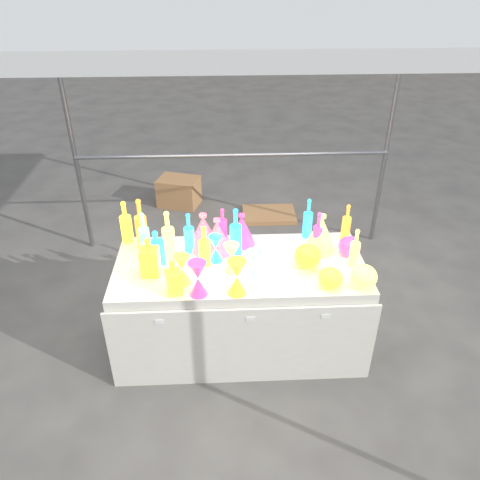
{
  "coord_description": "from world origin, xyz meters",
  "views": [
    {
      "loc": [
        -0.13,
        -2.77,
        2.66
      ],
      "look_at": [
        0.0,
        0.0,
        0.95
      ],
      "focal_mm": 35.0,
      "sensor_mm": 36.0,
      "label": 1
    }
  ],
  "objects_px": {
    "display_table": "(240,305)",
    "globe_0": "(330,279)",
    "hourglass_0": "(237,277)",
    "cardboard_box_closed": "(179,192)",
    "decanter_0": "(173,277)",
    "lampshade_0": "(204,232)",
    "bottle_0": "(126,222)"
  },
  "relations": [
    {
      "from": "lampshade_0",
      "to": "cardboard_box_closed",
      "type": "bearing_deg",
      "value": 86.96
    },
    {
      "from": "bottle_0",
      "to": "hourglass_0",
      "type": "relative_size",
      "value": 1.36
    },
    {
      "from": "decanter_0",
      "to": "lampshade_0",
      "type": "relative_size",
      "value": 0.87
    },
    {
      "from": "cardboard_box_closed",
      "to": "lampshade_0",
      "type": "bearing_deg",
      "value": -63.12
    },
    {
      "from": "hourglass_0",
      "to": "cardboard_box_closed",
      "type": "bearing_deg",
      "value": 102.24
    },
    {
      "from": "decanter_0",
      "to": "bottle_0",
      "type": "bearing_deg",
      "value": 107.56
    },
    {
      "from": "decanter_0",
      "to": "globe_0",
      "type": "xyz_separation_m",
      "value": [
        1.03,
        0.01,
        -0.06
      ]
    },
    {
      "from": "display_table",
      "to": "lampshade_0",
      "type": "bearing_deg",
      "value": 138.8
    },
    {
      "from": "display_table",
      "to": "decanter_0",
      "type": "distance_m",
      "value": 0.74
    },
    {
      "from": "decanter_0",
      "to": "hourglass_0",
      "type": "height_order",
      "value": "decanter_0"
    },
    {
      "from": "display_table",
      "to": "globe_0",
      "type": "bearing_deg",
      "value": -26.82
    },
    {
      "from": "decanter_0",
      "to": "globe_0",
      "type": "distance_m",
      "value": 1.03
    },
    {
      "from": "cardboard_box_closed",
      "to": "decanter_0",
      "type": "xyz_separation_m",
      "value": [
        0.19,
        -2.73,
        0.71
      ]
    },
    {
      "from": "cardboard_box_closed",
      "to": "hourglass_0",
      "type": "distance_m",
      "value": 2.9
    },
    {
      "from": "cardboard_box_closed",
      "to": "hourglass_0",
      "type": "xyz_separation_m",
      "value": [
        0.6,
        -2.75,
        0.71
      ]
    },
    {
      "from": "display_table",
      "to": "bottle_0",
      "type": "xyz_separation_m",
      "value": [
        -0.85,
        0.36,
        0.55
      ]
    },
    {
      "from": "display_table",
      "to": "lampshade_0",
      "type": "relative_size",
      "value": 6.28
    },
    {
      "from": "globe_0",
      "to": "lampshade_0",
      "type": "relative_size",
      "value": 0.56
    },
    {
      "from": "display_table",
      "to": "globe_0",
      "type": "xyz_separation_m",
      "value": [
        0.58,
        -0.3,
        0.44
      ]
    },
    {
      "from": "hourglass_0",
      "to": "globe_0",
      "type": "height_order",
      "value": "hourglass_0"
    },
    {
      "from": "lampshade_0",
      "to": "hourglass_0",
      "type": "bearing_deg",
      "value": -80.55
    },
    {
      "from": "globe_0",
      "to": "display_table",
      "type": "bearing_deg",
      "value": 153.18
    },
    {
      "from": "decanter_0",
      "to": "display_table",
      "type": "bearing_deg",
      "value": 20.31
    },
    {
      "from": "cardboard_box_closed",
      "to": "bottle_0",
      "type": "distance_m",
      "value": 2.21
    },
    {
      "from": "globe_0",
      "to": "hourglass_0",
      "type": "bearing_deg",
      "value": -177.23
    },
    {
      "from": "bottle_0",
      "to": "globe_0",
      "type": "relative_size",
      "value": 2.09
    },
    {
      "from": "hourglass_0",
      "to": "lampshade_0",
      "type": "height_order",
      "value": "lampshade_0"
    },
    {
      "from": "bottle_0",
      "to": "globe_0",
      "type": "bearing_deg",
      "value": -24.54
    },
    {
      "from": "bottle_0",
      "to": "lampshade_0",
      "type": "distance_m",
      "value": 0.61
    },
    {
      "from": "bottle_0",
      "to": "cardboard_box_closed",
      "type": "bearing_deg",
      "value": 83.98
    },
    {
      "from": "display_table",
      "to": "cardboard_box_closed",
      "type": "distance_m",
      "value": 2.52
    },
    {
      "from": "display_table",
      "to": "globe_0",
      "type": "height_order",
      "value": "globe_0"
    }
  ]
}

